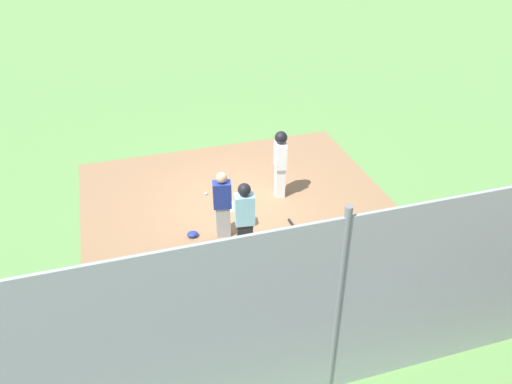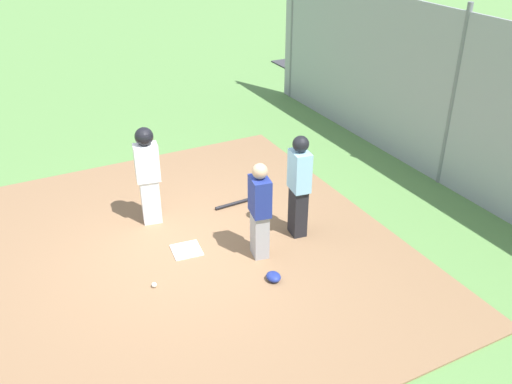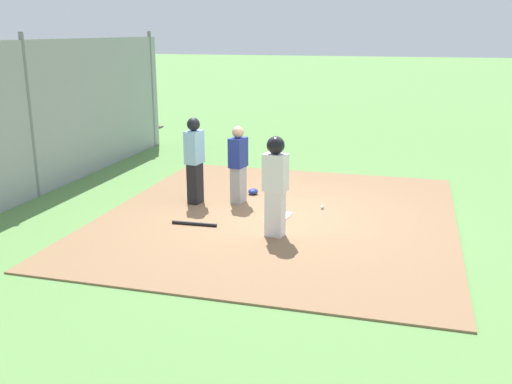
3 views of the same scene
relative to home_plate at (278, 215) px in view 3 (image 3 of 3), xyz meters
name	(u,v)px [view 3 (image 3 of 3)]	position (x,y,z in m)	size (l,w,h in m)	color
ground_plane	(278,217)	(0.00, 0.00, -0.04)	(140.00, 140.00, 0.00)	#5B8947
dirt_infield	(278,216)	(0.00, 0.00, -0.03)	(7.20, 6.40, 0.03)	#896647
home_plate	(278,215)	(0.00, 0.00, 0.00)	(0.44, 0.44, 0.02)	white
catcher	(238,164)	(-0.61, -0.97, 0.79)	(0.42, 0.32, 1.55)	#9E9EA3
umpire	(194,159)	(-0.35, -1.79, 0.89)	(0.41, 0.31, 1.72)	black
runner	(275,180)	(1.09, 0.20, 0.97)	(0.32, 0.42, 1.70)	silver
baseball_bat	(194,224)	(0.95, -1.31, 0.02)	(0.06, 0.06, 0.83)	black
catcher_mask	(253,191)	(-1.27, -0.85, 0.05)	(0.24, 0.20, 0.12)	navy
baseball	(322,207)	(-0.63, 0.73, 0.03)	(0.07, 0.07, 0.07)	white
backstop_fence	(30,121)	(0.00, -5.21, 1.56)	(12.00, 0.10, 3.35)	#93999E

